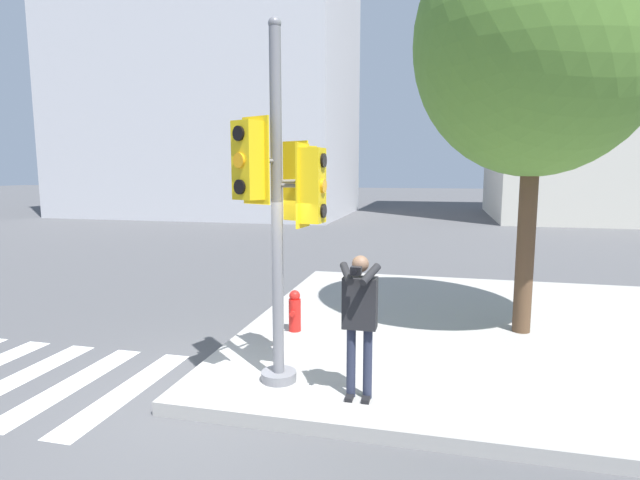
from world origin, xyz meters
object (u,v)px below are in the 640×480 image
street_tree (537,42)px  fire_hydrant (295,311)px  person_photographer (360,314)px  traffic_signal_pole (278,191)px

street_tree → fire_hydrant: street_tree is taller
person_photographer → street_tree: bearing=53.8°
person_photographer → street_tree: 5.35m
street_tree → fire_hydrant: size_ratio=9.68×
traffic_signal_pole → street_tree: bearing=40.2°
traffic_signal_pole → fire_hydrant: size_ratio=6.37×
traffic_signal_pole → street_tree: street_tree is taller
traffic_signal_pole → person_photographer: 1.81m
traffic_signal_pole → fire_hydrant: bearing=100.8°
traffic_signal_pole → fire_hydrant: traffic_signal_pole is taller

